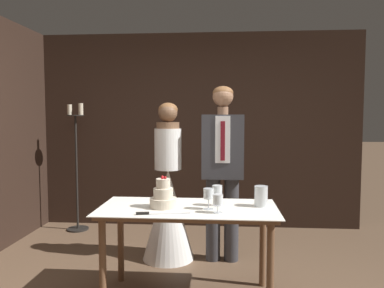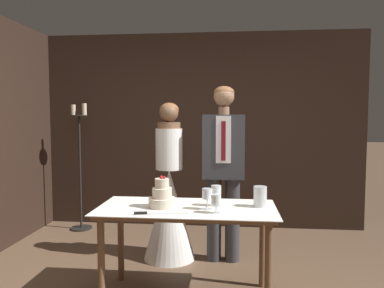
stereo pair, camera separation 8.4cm
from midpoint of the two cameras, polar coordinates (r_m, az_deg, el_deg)
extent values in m
cube|color=black|center=(5.12, 1.39, 2.05)|extent=(4.41, 0.12, 2.61)
cylinder|color=brown|center=(3.12, -12.87, -17.39)|extent=(0.06, 0.06, 0.72)
cylinder|color=brown|center=(2.99, 12.38, -18.36)|extent=(0.06, 0.06, 0.72)
cylinder|color=brown|center=(3.58, -10.11, -14.43)|extent=(0.06, 0.06, 0.72)
cylinder|color=brown|center=(3.47, 11.38, -15.08)|extent=(0.06, 0.06, 0.72)
cube|color=brown|center=(3.11, -0.01, -10.02)|extent=(1.40, 0.64, 0.03)
cube|color=white|center=(3.11, -0.01, -9.66)|extent=(1.46, 0.70, 0.01)
cylinder|color=beige|center=(3.10, -3.80, -8.90)|extent=(0.22, 0.22, 0.08)
cylinder|color=beige|center=(3.09, -3.80, -7.45)|extent=(0.16, 0.16, 0.08)
cylinder|color=beige|center=(3.07, -3.81, -5.99)|extent=(0.12, 0.12, 0.08)
sphere|color=red|center=(3.05, -3.50, -5.13)|extent=(0.02, 0.02, 0.02)
sphere|color=red|center=(3.09, -3.92, -5.02)|extent=(0.02, 0.02, 0.02)
sphere|color=red|center=(3.05, -3.93, -5.14)|extent=(0.02, 0.02, 0.02)
cube|color=silver|center=(2.91, -2.84, -10.53)|extent=(0.31, 0.08, 0.00)
cylinder|color=black|center=(2.91, -7.01, -10.38)|extent=(0.10, 0.04, 0.02)
cylinder|color=silver|center=(2.93, 4.51, -10.42)|extent=(0.07, 0.07, 0.00)
cylinder|color=silver|center=(2.92, 4.51, -9.75)|extent=(0.01, 0.01, 0.07)
cylinder|color=silver|center=(2.91, 4.52, -8.40)|extent=(0.08, 0.08, 0.08)
cylinder|color=silver|center=(3.04, 3.11, -9.88)|extent=(0.08, 0.08, 0.00)
cylinder|color=silver|center=(3.03, 3.12, -9.08)|extent=(0.01, 0.01, 0.08)
cylinder|color=silver|center=(3.01, 3.12, -7.56)|extent=(0.08, 0.08, 0.08)
cylinder|color=maroon|center=(3.02, 3.12, -8.09)|extent=(0.07, 0.07, 0.02)
cylinder|color=silver|center=(3.16, 4.46, -9.33)|extent=(0.08, 0.08, 0.00)
cylinder|color=silver|center=(3.15, 4.46, -8.58)|extent=(0.01, 0.01, 0.08)
cylinder|color=silver|center=(3.13, 4.47, -7.09)|extent=(0.08, 0.08, 0.09)
cylinder|color=maroon|center=(3.14, 4.47, -7.66)|extent=(0.07, 0.07, 0.02)
cylinder|color=silver|center=(3.16, 11.10, -7.87)|extent=(0.11, 0.11, 0.17)
cylinder|color=beige|center=(3.17, 11.09, -8.70)|extent=(0.05, 0.05, 0.08)
sphere|color=#F9CC4C|center=(3.16, 11.10, -7.81)|extent=(0.02, 0.02, 0.02)
cone|color=white|center=(4.01, -2.86, -10.61)|extent=(0.54, 0.54, 0.95)
cylinder|color=white|center=(3.89, -2.90, -0.77)|extent=(0.28, 0.28, 0.43)
cylinder|color=brown|center=(3.88, -2.92, 2.85)|extent=(0.24, 0.24, 0.07)
sphere|color=brown|center=(3.87, -2.92, 4.79)|extent=(0.20, 0.20, 0.20)
ellipsoid|color=brown|center=(3.89, -2.89, 5.22)|extent=(0.20, 0.20, 0.15)
cylinder|color=#38383D|center=(3.98, 3.99, -11.35)|extent=(0.15, 0.15, 0.87)
cylinder|color=#38383D|center=(3.98, 6.78, -11.37)|extent=(0.15, 0.15, 0.87)
cube|color=#38383D|center=(3.84, 5.46, -0.38)|extent=(0.42, 0.24, 0.65)
cube|color=white|center=(3.71, 5.46, 0.67)|extent=(0.15, 0.01, 0.47)
cube|color=maroon|center=(3.71, 5.45, 0.46)|extent=(0.04, 0.01, 0.39)
cylinder|color=#A37556|center=(3.83, 5.50, 5.08)|extent=(0.11, 0.11, 0.08)
sphere|color=#A37556|center=(3.83, 5.52, 7.24)|extent=(0.21, 0.21, 0.21)
ellipsoid|color=brown|center=(3.85, 5.52, 7.78)|extent=(0.21, 0.21, 0.14)
cylinder|color=black|center=(5.32, -16.06, -12.21)|extent=(0.28, 0.28, 0.02)
cylinder|color=black|center=(5.16, -16.23, -4.15)|extent=(0.03, 0.03, 1.49)
cylinder|color=black|center=(5.11, -16.41, 4.20)|extent=(0.22, 0.22, 0.01)
cylinder|color=beige|center=(5.14, -17.20, 5.00)|extent=(0.06, 0.06, 0.14)
cylinder|color=beige|center=(5.08, -15.64, 5.14)|extent=(0.06, 0.06, 0.15)
camera|label=1|loc=(0.04, -89.30, 0.05)|focal=35.00mm
camera|label=2|loc=(0.04, 90.70, -0.05)|focal=35.00mm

